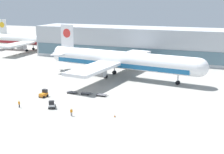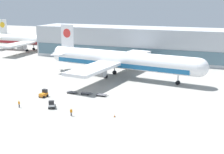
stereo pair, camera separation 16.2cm
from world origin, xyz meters
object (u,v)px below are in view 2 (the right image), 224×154
at_px(baggage_dolly_lead, 72,92).
at_px(ground_crew_near, 71,111).
at_px(baggage_tug_mid, 52,105).
at_px(baggage_dolly_third, 101,95).
at_px(baggage_dolly_second, 86,93).
at_px(traffic_cone_near, 115,116).
at_px(airplane_distant, 35,41).
at_px(baggage_tug_foreground, 44,94).
at_px(ground_crew_far, 19,103).
at_px(airplane_main, 119,60).

distance_m(baggage_dolly_lead, ground_crew_near, 17.80).
relative_size(baggage_tug_mid, baggage_dolly_third, 0.76).
bearing_deg(baggage_tug_mid, baggage_dolly_third, 123.66).
distance_m(baggage_dolly_second, ground_crew_near, 16.80).
xyz_separation_m(ground_crew_near, traffic_cone_near, (9.38, 2.95, -0.78)).
bearing_deg(airplane_distant, baggage_dolly_lead, -49.32).
relative_size(airplane_distant, baggage_dolly_second, 14.49).
bearing_deg(ground_crew_near, traffic_cone_near, 0.20).
bearing_deg(baggage_tug_mid, baggage_tug_foreground, -163.15).
relative_size(baggage_dolly_lead, baggage_dolly_third, 1.00).
height_order(baggage_dolly_second, traffic_cone_near, traffic_cone_near).
bearing_deg(ground_crew_far, airplane_main, -101.24).
distance_m(baggage_dolly_third, ground_crew_near, 16.36).
relative_size(baggage_dolly_lead, traffic_cone_near, 6.01).
bearing_deg(baggage_dolly_second, baggage_dolly_third, 0.16).
bearing_deg(ground_crew_near, baggage_dolly_second, 87.21).
relative_size(airplane_distant, traffic_cone_near, 87.05).
distance_m(baggage_dolly_second, ground_crew_far, 18.89).
height_order(airplane_main, ground_crew_near, airplane_main).
relative_size(baggage_dolly_second, baggage_dolly_third, 1.00).
bearing_deg(baggage_dolly_third, traffic_cone_near, -57.21).
distance_m(airplane_main, baggage_dolly_third, 22.87).
relative_size(baggage_dolly_lead, ground_crew_near, 2.03).
height_order(airplane_main, baggage_dolly_third, airplane_main).
bearing_deg(ground_crew_far, baggage_dolly_lead, -105.88).
xyz_separation_m(airplane_main, airplane_distant, (-59.23, 37.60, -0.43)).
xyz_separation_m(airplane_distant, baggage_tug_foreground, (47.75, -65.79, -4.53)).
distance_m(airplane_distant, ground_crew_near, 97.90).
distance_m(baggage_tug_mid, baggage_dolly_second, 13.49).
xyz_separation_m(baggage_dolly_second, ground_crew_near, (4.20, -16.25, 0.69)).
distance_m(baggage_tug_foreground, baggage_dolly_lead, 7.89).
distance_m(airplane_distant, traffic_cone_near, 101.95).
bearing_deg(baggage_dolly_third, airplane_distant, 135.23).
xyz_separation_m(baggage_dolly_second, baggage_dolly_third, (4.65, 0.09, 0.00)).
bearing_deg(baggage_tug_mid, baggage_dolly_lead, 158.69).
relative_size(ground_crew_near, ground_crew_far, 1.01).
bearing_deg(baggage_tug_foreground, baggage_dolly_second, -50.79).
distance_m(airplane_distant, baggage_dolly_lead, 80.59).
bearing_deg(traffic_cone_near, airplane_main, 108.33).
relative_size(airplane_main, baggage_tug_foreground, 22.25).
height_order(baggage_tug_mid, ground_crew_near, baggage_tug_mid).
relative_size(baggage_tug_mid, traffic_cone_near, 4.55).
bearing_deg(baggage_dolly_second, ground_crew_near, -76.43).
bearing_deg(ground_crew_near, baggage_tug_foreground, 126.40).
bearing_deg(airplane_distant, traffic_cone_near, -46.66).
relative_size(airplane_main, ground_crew_near, 31.74).
height_order(baggage_tug_foreground, baggage_dolly_second, baggage_tug_foreground).
relative_size(baggage_tug_mid, ground_crew_near, 1.54).
height_order(baggage_tug_foreground, traffic_cone_near, baggage_tug_foreground).
height_order(baggage_dolly_second, baggage_dolly_third, same).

